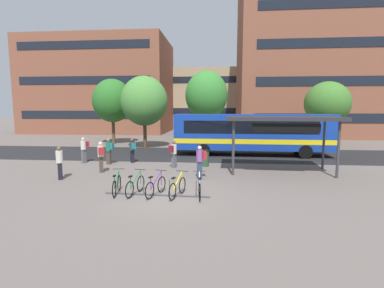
% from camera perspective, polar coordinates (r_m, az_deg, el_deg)
% --- Properties ---
extents(ground, '(200.00, 200.00, 0.00)m').
position_cam_1_polar(ground, '(12.05, -4.94, -10.38)').
color(ground, '#6B605B').
extents(bus_lane_asphalt, '(80.00, 7.20, 0.01)m').
position_cam_1_polar(bus_lane_asphalt, '(22.82, -0.05, -2.05)').
color(bus_lane_asphalt, '#232326').
rests_on(bus_lane_asphalt, ground).
extents(city_bus, '(12.07, 2.81, 3.20)m').
position_cam_1_polar(city_bus, '(22.68, 12.16, 2.24)').
color(city_bus, '#14389E').
rests_on(city_bus, ground).
extents(bike_rack, '(4.46, 0.28, 0.70)m').
position_cam_1_polar(bike_rack, '(12.14, -7.13, -9.86)').
color(bike_rack, '#47474C').
rests_on(bike_rack, ground).
extents(parked_bicycle_green_0, '(0.52, 1.71, 0.99)m').
position_cam_1_polar(parked_bicycle_green_0, '(12.64, -14.84, -7.95)').
color(parked_bicycle_green_0, black).
rests_on(parked_bicycle_green_0, ground).
extents(parked_bicycle_green_1, '(0.53, 1.70, 0.99)m').
position_cam_1_polar(parked_bicycle_green_1, '(12.35, -11.29, -8.20)').
color(parked_bicycle_green_1, black).
rests_on(parked_bicycle_green_1, ground).
extents(parked_bicycle_purple_2, '(0.66, 1.66, 0.99)m').
position_cam_1_polar(parked_bicycle_purple_2, '(12.09, -7.26, -8.46)').
color(parked_bicycle_purple_2, black).
rests_on(parked_bicycle_purple_2, ground).
extents(parked_bicycle_yellow_3, '(0.63, 1.68, 0.99)m').
position_cam_1_polar(parked_bicycle_yellow_3, '(11.86, -2.91, -8.71)').
color(parked_bicycle_yellow_3, black).
rests_on(parked_bicycle_yellow_3, ground).
extents(parked_bicycle_white_4, '(0.52, 1.72, 0.99)m').
position_cam_1_polar(parked_bicycle_white_4, '(11.79, 1.52, -8.80)').
color(parked_bicycle_white_4, black).
rests_on(parked_bicycle_white_4, ground).
extents(transit_shelter, '(6.33, 3.43, 3.17)m').
position_cam_1_polar(transit_shelter, '(16.91, 17.55, 4.57)').
color(transit_shelter, '#38383D').
rests_on(transit_shelter, ground).
extents(commuter_red_pack_0, '(0.51, 0.60, 1.77)m').
position_cam_1_polar(commuter_red_pack_0, '(16.91, -17.78, -2.08)').
color(commuter_red_pack_0, '#47382D').
rests_on(commuter_red_pack_0, ground).
extents(commuter_red_pack_1, '(0.56, 0.38, 1.74)m').
position_cam_1_polar(commuter_red_pack_1, '(14.65, 1.67, -3.19)').
color(commuter_red_pack_1, '#2D3851').
rests_on(commuter_red_pack_1, ground).
extents(commuter_maroon_pack_2, '(0.54, 0.61, 1.68)m').
position_cam_1_polar(commuter_maroon_pack_2, '(17.48, -3.73, -1.65)').
color(commuter_maroon_pack_2, '#565660').
rests_on(commuter_maroon_pack_2, ground).
extents(commuter_teal_pack_3, '(0.55, 0.60, 1.65)m').
position_cam_1_polar(commuter_teal_pack_3, '(19.50, -11.86, -0.95)').
color(commuter_teal_pack_3, black).
rests_on(commuter_teal_pack_3, ground).
extents(commuter_red_pack_4, '(0.52, 0.61, 1.72)m').
position_cam_1_polar(commuter_red_pack_4, '(20.35, -20.83, -0.79)').
color(commuter_red_pack_4, '#565660').
rests_on(commuter_red_pack_4, ground).
extents(commuter_black_pack_5, '(0.51, 0.60, 1.72)m').
position_cam_1_polar(commuter_black_pack_5, '(16.08, -24.99, -2.98)').
color(commuter_black_pack_5, black).
rests_on(commuter_black_pack_5, ground).
extents(commuter_teal_pack_6, '(0.56, 0.39, 1.70)m').
position_cam_1_polar(commuter_teal_pack_6, '(19.34, -16.29, -1.05)').
color(commuter_teal_pack_6, '#47382D').
rests_on(commuter_teal_pack_6, ground).
extents(trash_bin, '(0.55, 0.55, 1.03)m').
position_cam_1_polar(trash_bin, '(18.04, 2.60, -2.83)').
color(trash_bin, '#284C2D').
rests_on(trash_bin, ground).
extents(street_tree_0, '(4.03, 4.03, 6.68)m').
position_cam_1_polar(street_tree_0, '(30.76, -15.65, 8.33)').
color(street_tree_0, brown).
rests_on(street_tree_0, ground).
extents(street_tree_1, '(4.40, 4.40, 7.55)m').
position_cam_1_polar(street_tree_1, '(30.17, 2.90, 9.69)').
color(street_tree_1, brown).
rests_on(street_tree_1, ground).
extents(street_tree_2, '(4.30, 4.30, 6.26)m').
position_cam_1_polar(street_tree_2, '(30.96, 25.46, 7.37)').
color(street_tree_2, brown).
rests_on(street_tree_2, ground).
extents(street_tree_3, '(4.24, 4.24, 6.60)m').
position_cam_1_polar(street_tree_3, '(26.67, -9.53, 8.47)').
color(street_tree_3, brown).
rests_on(street_tree_3, ground).
extents(building_left_wing, '(21.23, 12.09, 14.12)m').
position_cam_1_polar(building_left_wing, '(48.09, -17.70, 10.81)').
color(building_left_wing, brown).
rests_on(building_left_wing, ground).
extents(building_right_wing, '(26.49, 10.72, 21.20)m').
position_cam_1_polar(building_right_wing, '(43.42, 27.85, 15.50)').
color(building_right_wing, brown).
rests_on(building_right_wing, ground).
extents(building_centre_block, '(18.19, 11.49, 10.77)m').
position_cam_1_polar(building_centre_block, '(55.53, 3.75, 8.83)').
color(building_centre_block, tan).
rests_on(building_centre_block, ground).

